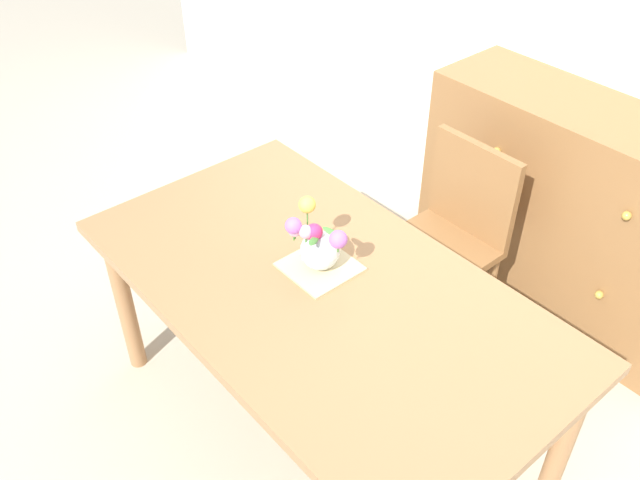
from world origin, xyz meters
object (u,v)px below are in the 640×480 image
object	(u,v)px
dining_table	(321,304)
chair_far	(451,231)
dresser	(575,215)
flower_vase	(318,244)

from	to	relation	value
dining_table	chair_far	xyz separation A→B (m)	(-0.10, 0.81, -0.15)
dining_table	dresser	xyz separation A→B (m)	(0.16, 1.33, -0.17)
dining_table	flower_vase	world-z (taller)	flower_vase
dining_table	chair_far	bearing A→B (deg)	97.08
dining_table	flower_vase	bearing A→B (deg)	145.87
chair_far	flower_vase	world-z (taller)	flower_vase
chair_far	dresser	xyz separation A→B (m)	(0.26, 0.52, -0.02)
chair_far	dresser	size ratio (longest dim) A/B	0.64
chair_far	dresser	world-z (taller)	dresser
dresser	chair_far	bearing A→B (deg)	-116.92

